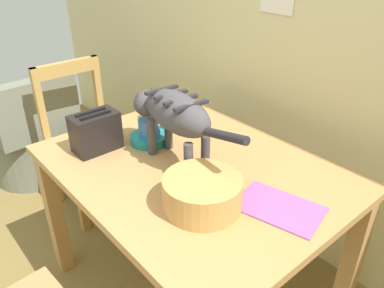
{
  "coord_description": "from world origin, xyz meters",
  "views": [
    {
      "loc": [
        0.94,
        0.17,
        1.58
      ],
      "look_at": [
        -0.08,
        1.05,
        0.84
      ],
      "focal_mm": 35.69,
      "sensor_mm": 36.0,
      "label": 1
    }
  ],
  "objects_px": {
    "toaster": "(96,132)",
    "wooden_chair_far": "(87,141)",
    "saucer_bowl": "(149,138)",
    "wicker_basket": "(202,193)",
    "book_stack": "(161,115)",
    "wicker_armchair": "(33,141)",
    "cat": "(173,113)",
    "dining_table": "(192,183)",
    "coffee_mug": "(149,127)",
    "magazine": "(279,208)"
  },
  "relations": [
    {
      "from": "toaster",
      "to": "wooden_chair_far",
      "type": "xyz_separation_m",
      "value": [
        -0.62,
        0.22,
        -0.38
      ]
    },
    {
      "from": "saucer_bowl",
      "to": "wicker_basket",
      "type": "distance_m",
      "value": 0.53
    },
    {
      "from": "saucer_bowl",
      "to": "book_stack",
      "type": "xyz_separation_m",
      "value": [
        -0.16,
        0.19,
        0.01
      ]
    },
    {
      "from": "wicker_armchair",
      "to": "cat",
      "type": "bearing_deg",
      "value": -87.56
    },
    {
      "from": "cat",
      "to": "wooden_chair_far",
      "type": "bearing_deg",
      "value": 92.55
    },
    {
      "from": "dining_table",
      "to": "coffee_mug",
      "type": "bearing_deg",
      "value": -176.21
    },
    {
      "from": "cat",
      "to": "coffee_mug",
      "type": "xyz_separation_m",
      "value": [
        -0.2,
        0.01,
        -0.14
      ]
    },
    {
      "from": "magazine",
      "to": "book_stack",
      "type": "bearing_deg",
      "value": 157.56
    },
    {
      "from": "cat",
      "to": "magazine",
      "type": "distance_m",
      "value": 0.54
    },
    {
      "from": "cat",
      "to": "coffee_mug",
      "type": "distance_m",
      "value": 0.24
    },
    {
      "from": "dining_table",
      "to": "book_stack",
      "type": "height_order",
      "value": "book_stack"
    },
    {
      "from": "cat",
      "to": "wicker_armchair",
      "type": "bearing_deg",
      "value": 99.13
    },
    {
      "from": "book_stack",
      "to": "coffee_mug",
      "type": "bearing_deg",
      "value": -49.51
    },
    {
      "from": "magazine",
      "to": "wicker_armchair",
      "type": "relative_size",
      "value": 0.37
    },
    {
      "from": "cat",
      "to": "saucer_bowl",
      "type": "relative_size",
      "value": 3.91
    },
    {
      "from": "wicker_basket",
      "to": "wicker_armchair",
      "type": "height_order",
      "value": "wicker_basket"
    },
    {
      "from": "cat",
      "to": "magazine",
      "type": "xyz_separation_m",
      "value": [
        0.49,
        0.08,
        -0.21
      ]
    },
    {
      "from": "saucer_bowl",
      "to": "magazine",
      "type": "xyz_separation_m",
      "value": [
        0.69,
        0.06,
        -0.02
      ]
    },
    {
      "from": "magazine",
      "to": "book_stack",
      "type": "relative_size",
      "value": 1.45
    },
    {
      "from": "magazine",
      "to": "wooden_chair_far",
      "type": "height_order",
      "value": "wooden_chair_far"
    },
    {
      "from": "cat",
      "to": "magazine",
      "type": "relative_size",
      "value": 2.34
    },
    {
      "from": "coffee_mug",
      "to": "toaster",
      "type": "relative_size",
      "value": 0.66
    },
    {
      "from": "book_stack",
      "to": "wicker_basket",
      "type": "distance_m",
      "value": 0.74
    },
    {
      "from": "wooden_chair_far",
      "to": "wicker_basket",
      "type": "bearing_deg",
      "value": 83.26
    },
    {
      "from": "saucer_bowl",
      "to": "coffee_mug",
      "type": "xyz_separation_m",
      "value": [
        0.0,
        0.0,
        0.06
      ]
    },
    {
      "from": "toaster",
      "to": "wooden_chair_far",
      "type": "relative_size",
      "value": 0.22
    },
    {
      "from": "saucer_bowl",
      "to": "toaster",
      "type": "distance_m",
      "value": 0.24
    },
    {
      "from": "wicker_basket",
      "to": "wicker_armchair",
      "type": "xyz_separation_m",
      "value": [
        -1.8,
        -0.01,
        -0.53
      ]
    },
    {
      "from": "dining_table",
      "to": "toaster",
      "type": "bearing_deg",
      "value": -148.46
    },
    {
      "from": "saucer_bowl",
      "to": "wicker_armchair",
      "type": "relative_size",
      "value": 0.22
    },
    {
      "from": "cat",
      "to": "coffee_mug",
      "type": "relative_size",
      "value": 5.16
    },
    {
      "from": "saucer_bowl",
      "to": "toaster",
      "type": "xyz_separation_m",
      "value": [
        -0.1,
        -0.21,
        0.07
      ]
    },
    {
      "from": "saucer_bowl",
      "to": "coffee_mug",
      "type": "height_order",
      "value": "coffee_mug"
    },
    {
      "from": "dining_table",
      "to": "book_stack",
      "type": "distance_m",
      "value": 0.48
    },
    {
      "from": "book_stack",
      "to": "wooden_chair_far",
      "type": "xyz_separation_m",
      "value": [
        -0.56,
        -0.18,
        -0.32
      ]
    },
    {
      "from": "wicker_basket",
      "to": "wicker_armchair",
      "type": "relative_size",
      "value": 0.36
    },
    {
      "from": "cat",
      "to": "wicker_basket",
      "type": "xyz_separation_m",
      "value": [
        0.31,
        -0.12,
        -0.16
      ]
    },
    {
      "from": "saucer_bowl",
      "to": "wicker_basket",
      "type": "xyz_separation_m",
      "value": [
        0.51,
        -0.13,
        0.04
      ]
    },
    {
      "from": "wicker_armchair",
      "to": "saucer_bowl",
      "type": "bearing_deg",
      "value": -86.15
    },
    {
      "from": "coffee_mug",
      "to": "magazine",
      "type": "xyz_separation_m",
      "value": [
        0.69,
        0.06,
        -0.07
      ]
    },
    {
      "from": "magazine",
      "to": "cat",
      "type": "bearing_deg",
      "value": 174.73
    },
    {
      "from": "saucer_bowl",
      "to": "coffee_mug",
      "type": "bearing_deg",
      "value": 0.0
    },
    {
      "from": "wicker_armchair",
      "to": "toaster",
      "type": "bearing_deg",
      "value": -95.78
    },
    {
      "from": "wooden_chair_far",
      "to": "toaster",
      "type": "bearing_deg",
      "value": 70.27
    },
    {
      "from": "coffee_mug",
      "to": "wicker_basket",
      "type": "bearing_deg",
      "value": -14.73
    },
    {
      "from": "toaster",
      "to": "saucer_bowl",
      "type": "bearing_deg",
      "value": 65.79
    },
    {
      "from": "saucer_bowl",
      "to": "wooden_chair_far",
      "type": "bearing_deg",
      "value": 179.29
    },
    {
      "from": "wicker_basket",
      "to": "toaster",
      "type": "xyz_separation_m",
      "value": [
        -0.61,
        -0.08,
        0.03
      ]
    },
    {
      "from": "saucer_bowl",
      "to": "coffee_mug",
      "type": "distance_m",
      "value": 0.06
    },
    {
      "from": "magazine",
      "to": "book_stack",
      "type": "xyz_separation_m",
      "value": [
        -0.85,
        0.12,
        0.02
      ]
    }
  ]
}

